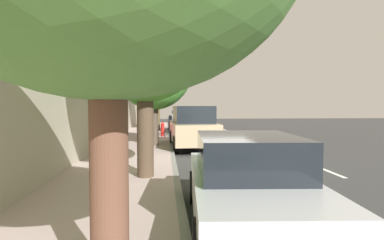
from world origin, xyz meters
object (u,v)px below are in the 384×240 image
(cyclist_with_backpack, at_px, (173,121))
(fire_hydrant, at_px, (163,129))
(bicycle_at_curb, at_px, (177,133))
(street_tree_mid_block, at_px, (154,67))
(parked_suv_tan_second, at_px, (192,127))
(street_tree_far_end, at_px, (145,43))
(parked_pickup_dark_blue_nearest, at_px, (184,121))
(parked_sedan_silver_mid, at_px, (248,183))
(street_tree_near_cyclist, at_px, (158,73))

(cyclist_with_backpack, height_order, fire_hydrant, cyclist_with_backpack)
(bicycle_at_curb, xyz_separation_m, street_tree_mid_block, (1.26, 4.28, 3.44))
(parked_suv_tan_second, bearing_deg, bicycle_at_curb, -83.19)
(bicycle_at_curb, bearing_deg, street_tree_far_end, 83.41)
(parked_suv_tan_second, height_order, street_tree_mid_block, street_tree_mid_block)
(parked_pickup_dark_blue_nearest, xyz_separation_m, street_tree_far_end, (1.92, 14.60, 2.71))
(parked_sedan_silver_mid, relative_size, fire_hydrant, 5.36)
(parked_sedan_silver_mid, bearing_deg, cyclist_with_backpack, -86.88)
(bicycle_at_curb, bearing_deg, parked_sedan_silver_mid, 92.32)
(street_tree_mid_block, distance_m, street_tree_far_end, 6.64)
(parked_sedan_silver_mid, height_order, fire_hydrant, parked_sedan_silver_mid)
(parked_suv_tan_second, distance_m, fire_hydrant, 4.93)
(bicycle_at_curb, relative_size, street_tree_far_end, 0.33)
(street_tree_near_cyclist, xyz_separation_m, street_tree_mid_block, (0.00, 9.43, -0.69))
(cyclist_with_backpack, xyz_separation_m, street_tree_mid_block, (1.04, 4.73, 2.73))
(street_tree_near_cyclist, height_order, street_tree_mid_block, street_tree_near_cyclist)
(parked_suv_tan_second, height_order, street_tree_near_cyclist, street_tree_near_cyclist)
(parked_suv_tan_second, bearing_deg, cyclist_with_backpack, -81.24)
(bicycle_at_curb, height_order, cyclist_with_backpack, cyclist_with_backpack)
(cyclist_with_backpack, distance_m, street_tree_near_cyclist, 5.90)
(bicycle_at_curb, height_order, street_tree_far_end, street_tree_far_end)
(parked_suv_tan_second, xyz_separation_m, parked_sedan_silver_mid, (-0.05, 9.80, -0.27))
(parked_sedan_silver_mid, distance_m, street_tree_mid_block, 10.57)
(cyclist_with_backpack, xyz_separation_m, street_tree_far_end, (1.04, 11.36, 2.54))
(street_tree_mid_block, bearing_deg, street_tree_near_cyclist, -90.00)
(parked_suv_tan_second, xyz_separation_m, street_tree_far_end, (1.79, 6.48, 2.58))
(cyclist_with_backpack, xyz_separation_m, street_tree_near_cyclist, (1.04, -4.70, 3.42))
(bicycle_at_curb, distance_m, street_tree_mid_block, 5.63)
(bicycle_at_curb, height_order, street_tree_near_cyclist, street_tree_near_cyclist)
(parked_pickup_dark_blue_nearest, height_order, parked_suv_tan_second, parked_suv_tan_second)
(parked_sedan_silver_mid, distance_m, street_tree_near_cyclist, 19.82)
(bicycle_at_curb, height_order, fire_hydrant, fire_hydrant)
(parked_pickup_dark_blue_nearest, distance_m, parked_suv_tan_second, 8.13)
(street_tree_near_cyclist, bearing_deg, street_tree_mid_block, 90.00)
(parked_sedan_silver_mid, bearing_deg, fire_hydrant, -84.20)
(parked_pickup_dark_blue_nearest, relative_size, parked_sedan_silver_mid, 1.20)
(parked_pickup_dark_blue_nearest, height_order, cyclist_with_backpack, parked_pickup_dark_blue_nearest)
(street_tree_near_cyclist, bearing_deg, street_tree_far_end, 90.00)
(fire_hydrant, bearing_deg, street_tree_near_cyclist, -85.71)
(bicycle_at_curb, bearing_deg, fire_hydrant, -16.58)
(street_tree_far_end, height_order, fire_hydrant, street_tree_far_end)
(fire_hydrant, bearing_deg, parked_sedan_silver_mid, 95.80)
(bicycle_at_curb, xyz_separation_m, fire_hydrant, (0.89, -0.27, 0.22))
(parked_pickup_dark_blue_nearest, height_order, street_tree_far_end, street_tree_far_end)
(parked_pickup_dark_blue_nearest, distance_m, street_tree_far_end, 14.98)
(cyclist_with_backpack, relative_size, street_tree_far_end, 0.35)
(street_tree_far_end, xyz_separation_m, fire_hydrant, (-0.37, -11.18, -3.03))
(parked_pickup_dark_blue_nearest, relative_size, parked_suv_tan_second, 1.14)
(cyclist_with_backpack, bearing_deg, street_tree_far_end, 84.79)
(parked_sedan_silver_mid, xyz_separation_m, street_tree_far_end, (1.84, -3.32, 2.85))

